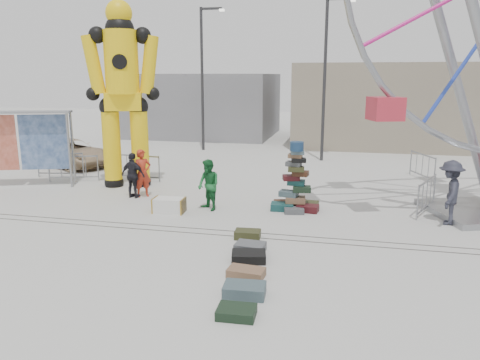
% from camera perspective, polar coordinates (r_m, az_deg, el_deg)
% --- Properties ---
extents(ground, '(90.00, 90.00, 0.00)m').
position_cam_1_polar(ground, '(12.69, -7.05, -7.28)').
color(ground, '#9E9E99').
rests_on(ground, ground).
extents(track_line_near, '(40.00, 0.04, 0.01)m').
position_cam_1_polar(track_line_near, '(13.22, -6.18, -6.41)').
color(track_line_near, '#47443F').
rests_on(track_line_near, ground).
extents(track_line_far, '(40.00, 0.04, 0.01)m').
position_cam_1_polar(track_line_far, '(13.58, -5.63, -5.88)').
color(track_line_far, '#47443F').
rests_on(track_line_far, ground).
extents(building_right, '(12.00, 8.00, 5.00)m').
position_cam_1_polar(building_right, '(31.40, 18.13, 8.74)').
color(building_right, gray).
rests_on(building_right, ground).
extents(building_left, '(10.00, 8.00, 4.40)m').
position_cam_1_polar(building_left, '(34.78, -4.32, 9.14)').
color(building_left, gray).
rests_on(building_left, ground).
extents(lamp_post_right, '(1.41, 0.25, 8.00)m').
position_cam_1_polar(lamp_post_right, '(24.24, 10.53, 12.86)').
color(lamp_post_right, '#2D2D30').
rests_on(lamp_post_right, ground).
extents(lamp_post_left, '(1.41, 0.25, 8.00)m').
position_cam_1_polar(lamp_post_left, '(27.41, -4.46, 12.98)').
color(lamp_post_left, '#2D2D30').
rests_on(lamp_post_left, ground).
extents(suitcase_tower, '(1.57, 1.40, 2.25)m').
position_cam_1_polar(suitcase_tower, '(15.34, 6.77, -1.32)').
color(suitcase_tower, '#174445').
rests_on(suitcase_tower, ground).
extents(crash_test_dummy, '(2.85, 1.47, 7.26)m').
position_cam_1_polar(crash_test_dummy, '(18.70, -14.09, 10.80)').
color(crash_test_dummy, black).
rests_on(crash_test_dummy, ground).
extents(banner_scaffold, '(4.09, 2.01, 2.97)m').
position_cam_1_polar(banner_scaffold, '(20.05, -25.54, 5.48)').
color(banner_scaffold, gray).
rests_on(banner_scaffold, ground).
extents(steamer_trunk, '(1.02, 0.62, 0.46)m').
position_cam_1_polar(steamer_trunk, '(15.18, -8.64, -3.07)').
color(steamer_trunk, silver).
rests_on(steamer_trunk, ground).
extents(row_case_0, '(0.71, 0.49, 0.23)m').
position_cam_1_polar(row_case_0, '(12.68, 0.93, -6.64)').
color(row_case_0, '#35371B').
rests_on(row_case_0, ground).
extents(row_case_1, '(0.77, 0.60, 0.21)m').
position_cam_1_polar(row_case_1, '(11.82, 1.25, -8.18)').
color(row_case_1, '#505357').
rests_on(row_case_1, ground).
extents(row_case_2, '(0.90, 0.72, 0.22)m').
position_cam_1_polar(row_case_2, '(11.22, 1.07, -9.31)').
color(row_case_2, black).
rests_on(row_case_2, ground).
extents(row_case_3, '(0.84, 0.54, 0.19)m').
position_cam_1_polar(row_case_3, '(10.40, 0.76, -11.22)').
color(row_case_3, brown).
rests_on(row_case_3, ground).
extents(row_case_4, '(0.87, 0.60, 0.24)m').
position_cam_1_polar(row_case_4, '(9.57, 0.55, -13.27)').
color(row_case_4, '#40555C').
rests_on(row_case_4, ground).
extents(row_case_5, '(0.72, 0.54, 0.18)m').
position_cam_1_polar(row_case_5, '(8.84, -0.44, -15.81)').
color(row_case_5, black).
rests_on(row_case_5, ground).
extents(barricade_dummy_a, '(1.99, 0.39, 1.10)m').
position_cam_1_polar(barricade_dummy_a, '(21.49, -21.05, 1.73)').
color(barricade_dummy_a, gray).
rests_on(barricade_dummy_a, ground).
extents(barricade_dummy_b, '(1.95, 0.65, 1.10)m').
position_cam_1_polar(barricade_dummy_b, '(20.53, -19.65, 1.36)').
color(barricade_dummy_b, gray).
rests_on(barricade_dummy_b, ground).
extents(barricade_dummy_c, '(2.00, 0.29, 1.10)m').
position_cam_1_polar(barricade_dummy_c, '(19.93, -12.36, 1.49)').
color(barricade_dummy_c, gray).
rests_on(barricade_dummy_c, ground).
extents(barricade_wheel_front, '(0.87, 1.88, 1.10)m').
position_cam_1_polar(barricade_wheel_front, '(16.04, 21.78, -1.81)').
color(barricade_wheel_front, gray).
rests_on(barricade_wheel_front, ground).
extents(barricade_wheel_back, '(0.78, 1.91, 1.10)m').
position_cam_1_polar(barricade_wheel_back, '(21.17, 21.33, 1.56)').
color(barricade_wheel_back, gray).
rests_on(barricade_wheel_back, ground).
extents(pedestrian_red, '(0.75, 0.71, 1.73)m').
position_cam_1_polar(pedestrian_red, '(17.18, -11.81, 0.82)').
color(pedestrian_red, '#AA2C18').
rests_on(pedestrian_red, ground).
extents(pedestrian_green, '(1.02, 1.00, 1.66)m').
position_cam_1_polar(pedestrian_green, '(15.16, -3.86, -0.62)').
color(pedestrian_green, '#18602B').
rests_on(pedestrian_green, ground).
extents(pedestrian_black, '(1.01, 0.56, 1.63)m').
position_cam_1_polar(pedestrian_black, '(17.09, -12.90, 0.55)').
color(pedestrian_black, black).
rests_on(pedestrian_black, ground).
extents(pedestrian_grey, '(0.98, 1.36, 1.91)m').
position_cam_1_polar(pedestrian_grey, '(14.99, 24.22, -1.40)').
color(pedestrian_grey, '#262733').
rests_on(pedestrian_grey, ground).
extents(parked_suv, '(5.07, 3.84, 1.28)m').
position_cam_1_polar(parked_suv, '(24.10, -19.97, 3.14)').
color(parked_suv, tan).
rests_on(parked_suv, ground).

